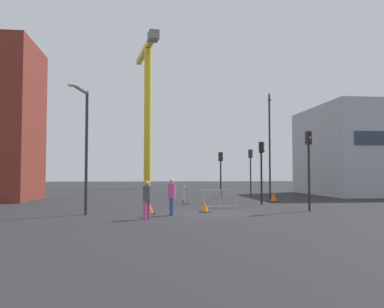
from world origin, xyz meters
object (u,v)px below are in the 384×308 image
traffic_light_crosswalk (250,165)px  traffic_light_median (261,162)px  pedestrian_walking (172,194)px  pedestrian_waiting (147,197)px  streetlamp_tall (270,137)px  traffic_light_far (221,167)px  traffic_cone_striped (274,197)px  streetlamp_short (84,138)px  construction_crane (147,92)px  traffic_light_near (309,158)px  traffic_cone_by_barrier (149,208)px  traffic_cone_orange (205,207)px

traffic_light_crosswalk → traffic_light_median: 8.53m
pedestrian_walking → pedestrian_waiting: 1.83m
streetlamp_tall → traffic_light_far: bearing=148.0°
traffic_cone_striped → pedestrian_waiting: bearing=-131.6°
traffic_cone_striped → streetlamp_short: bearing=-145.3°
streetlamp_short → streetlamp_tall: bearing=39.3°
construction_crane → pedestrian_walking: construction_crane is taller
streetlamp_tall → streetlamp_short: bearing=-140.7°
traffic_light_far → pedestrian_walking: bearing=-110.6°
streetlamp_short → pedestrian_waiting: size_ratio=3.58×
traffic_light_far → streetlamp_short: bearing=-126.1°
streetlamp_short → traffic_light_far: bearing=53.9°
construction_crane → streetlamp_tall: size_ratio=2.45×
streetlamp_tall → traffic_light_far: (-3.35, 2.10, -2.22)m
traffic_light_near → pedestrian_waiting: bearing=-161.5°
traffic_light_far → traffic_cone_striped: size_ratio=5.49×
traffic_light_crosswalk → traffic_light_far: size_ratio=1.10×
streetlamp_short → traffic_cone_by_barrier: size_ratio=10.11×
pedestrian_waiting → traffic_cone_orange: 4.20m
construction_crane → pedestrian_walking: size_ratio=11.44×
traffic_cone_by_barrier → streetlamp_tall: bearing=45.7°
traffic_light_far → pedestrian_waiting: bearing=-112.8°
construction_crane → streetlamp_tall: (9.13, -23.65, -8.04)m
traffic_light_far → traffic_cone_by_barrier: (-5.69, -11.36, -2.20)m
traffic_cone_striped → traffic_cone_by_barrier: bearing=-139.3°
traffic_light_far → pedestrian_waiting: (-5.81, -13.84, -1.51)m
traffic_light_near → traffic_cone_orange: size_ratio=7.90×
streetlamp_tall → traffic_light_median: size_ratio=1.99×
construction_crane → traffic_cone_orange: size_ratio=36.73×
traffic_light_far → traffic_cone_orange: (-2.87, -10.92, -2.22)m
pedestrian_walking → traffic_cone_striped: bearing=48.0°
construction_crane → traffic_cone_striped: (8.83, -25.40, -12.41)m
traffic_light_far → pedestrian_waiting: 15.09m
construction_crane → traffic_cone_orange: 34.91m
pedestrian_waiting → traffic_cone_by_barrier: pedestrian_waiting is taller
pedestrian_walking → traffic_cone_orange: (1.79, 1.49, -0.75)m
traffic_light_crosswalk → traffic_cone_orange: 14.38m
construction_crane → traffic_light_crosswalk: size_ratio=4.87×
construction_crane → traffic_light_crosswalk: (8.72, -19.56, -10.04)m
streetlamp_short → pedestrian_waiting: 4.37m
construction_crane → traffic_cone_by_barrier: 35.19m
traffic_light_crosswalk → traffic_cone_orange: bearing=-114.2°
construction_crane → traffic_cone_orange: construction_crane is taller
streetlamp_short → traffic_light_far: streetlamp_short is taller
streetlamp_short → traffic_cone_orange: size_ratio=11.14×
construction_crane → traffic_cone_striped: bearing=-70.8°
traffic_cone_by_barrier → traffic_light_crosswalk: bearing=57.1°
streetlamp_tall → pedestrian_walking: (-8.02, -10.31, -3.70)m
streetlamp_tall → pedestrian_walking: size_ratio=4.66×
streetlamp_short → construction_crane: bearing=84.9°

